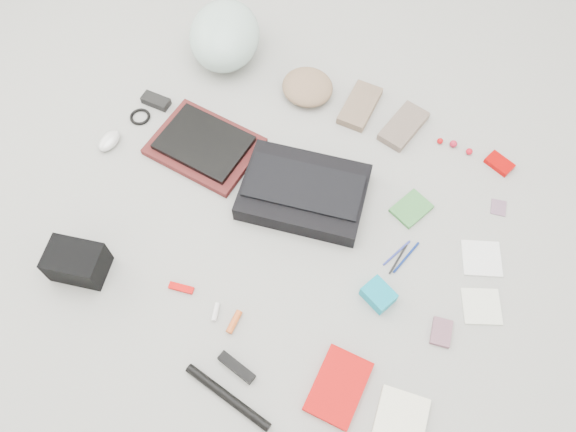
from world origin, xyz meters
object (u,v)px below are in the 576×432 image
at_px(camera_bag, 77,262).
at_px(bike_helmet, 225,36).
at_px(book_red, 339,387).
at_px(messenger_bag, 304,192).
at_px(laptop, 204,143).
at_px(accordion_wallet, 378,295).

bearing_deg(camera_bag, bike_helmet, 78.18).
distance_m(camera_bag, book_red, 0.93).
relative_size(messenger_bag, camera_bag, 2.40).
relative_size(laptop, book_red, 1.46).
bearing_deg(accordion_wallet, book_red, -66.47).
bearing_deg(laptop, book_red, -31.72).
bearing_deg(bike_helmet, laptop, -93.01).
xyz_separation_m(laptop, accordion_wallet, (0.81, -0.27, -0.01)).
height_order(camera_bag, accordion_wallet, camera_bag).
distance_m(messenger_bag, laptop, 0.43).
xyz_separation_m(laptop, book_red, (0.81, -0.59, -0.03)).
distance_m(laptop, accordion_wallet, 0.85).
bearing_deg(camera_bag, accordion_wallet, 6.65).
relative_size(book_red, accordion_wallet, 2.22).
height_order(laptop, camera_bag, camera_bag).
bearing_deg(camera_bag, messenger_bag, 32.99).
height_order(laptop, bike_helmet, bike_helmet).
distance_m(bike_helmet, camera_bag, 1.07).
xyz_separation_m(bike_helmet, book_red, (0.96, -1.05, -0.09)).
xyz_separation_m(messenger_bag, book_red, (0.38, -0.56, -0.02)).
bearing_deg(book_red, camera_bag, -178.89).
distance_m(laptop, book_red, 1.00).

